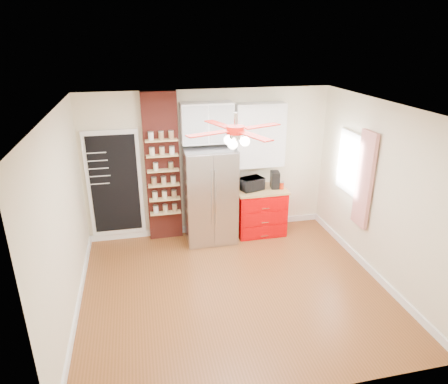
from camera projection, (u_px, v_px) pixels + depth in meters
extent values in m
plane|color=brown|center=(234.00, 288.00, 6.03)|extent=(4.50, 4.50, 0.00)
plane|color=white|center=(236.00, 109.00, 5.03)|extent=(4.50, 4.50, 0.00)
cube|color=beige|center=(209.00, 164.00, 7.34)|extent=(4.50, 0.02, 2.70)
cube|color=beige|center=(287.00, 291.00, 3.71)|extent=(4.50, 0.02, 2.70)
cube|color=beige|center=(63.00, 222.00, 5.07)|extent=(0.02, 4.00, 2.70)
cube|color=beige|center=(380.00, 193.00, 5.98)|extent=(0.02, 4.00, 2.70)
cube|color=white|center=(115.00, 184.00, 7.06)|extent=(0.95, 0.04, 1.95)
cube|color=black|center=(115.00, 185.00, 7.04)|extent=(0.82, 0.02, 1.78)
cube|color=maroon|center=(162.00, 168.00, 7.10)|extent=(0.60, 0.16, 2.70)
cube|color=#A5A6AA|center=(210.00, 195.00, 7.17)|extent=(0.90, 0.70, 1.75)
cube|color=white|center=(207.00, 123.00, 6.88)|extent=(0.90, 0.35, 0.70)
cube|color=#CC0002|center=(260.00, 212.00, 7.58)|extent=(0.90, 0.60, 0.86)
cube|color=#B3834E|center=(261.00, 190.00, 7.41)|extent=(0.94, 0.64, 0.04)
cube|color=white|center=(260.00, 135.00, 7.20)|extent=(0.90, 0.30, 1.15)
cube|color=white|center=(350.00, 163.00, 6.72)|extent=(0.04, 0.75, 1.05)
cube|color=red|center=(364.00, 180.00, 6.25)|extent=(0.06, 0.40, 1.55)
cylinder|color=silver|center=(236.00, 121.00, 5.08)|extent=(0.05, 0.05, 0.20)
cylinder|color=#AA140A|center=(236.00, 130.00, 5.13)|extent=(0.24, 0.24, 0.10)
sphere|color=white|center=(235.00, 142.00, 5.19)|extent=(0.13, 0.13, 0.13)
imported|color=black|center=(251.00, 184.00, 7.32)|extent=(0.49, 0.40, 0.23)
cube|color=black|center=(275.00, 180.00, 7.40)|extent=(0.18, 0.24, 0.31)
cylinder|color=red|center=(281.00, 186.00, 7.38)|extent=(0.11, 0.11, 0.13)
cylinder|color=#A30F09|center=(278.00, 183.00, 7.52)|extent=(0.12, 0.12, 0.13)
cylinder|color=beige|center=(156.00, 167.00, 6.90)|extent=(0.10, 0.10, 0.13)
cylinder|color=olive|center=(171.00, 166.00, 6.98)|extent=(0.11, 0.11, 0.11)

